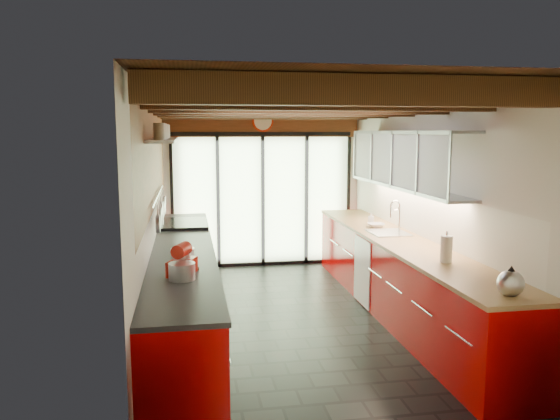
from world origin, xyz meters
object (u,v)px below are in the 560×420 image
object	(u,v)px
kettle	(511,282)
stand_mixer	(182,262)
soap_bottle	(371,218)
bowl	(376,225)
paper_towel	(446,249)

from	to	relation	value
kettle	stand_mixer	bearing A→B (deg)	156.96
soap_bottle	kettle	bearing A→B (deg)	-90.00
bowl	soap_bottle	bearing A→B (deg)	90.00
kettle	paper_towel	xyz separation A→B (m)	(-0.00, 1.08, 0.02)
paper_towel	kettle	bearing A→B (deg)	-90.00
stand_mixer	kettle	distance (m)	2.76
stand_mixer	bowl	size ratio (longest dim) A/B	1.63
kettle	soap_bottle	size ratio (longest dim) A/B	1.55
kettle	paper_towel	size ratio (longest dim) A/B	0.85
kettle	paper_towel	bearing A→B (deg)	90.00
stand_mixer	bowl	world-z (taller)	stand_mixer
stand_mixer	soap_bottle	bearing A→B (deg)	41.09
stand_mixer	paper_towel	world-z (taller)	paper_towel
stand_mixer	kettle	bearing A→B (deg)	-23.04
bowl	paper_towel	bearing A→B (deg)	-90.00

